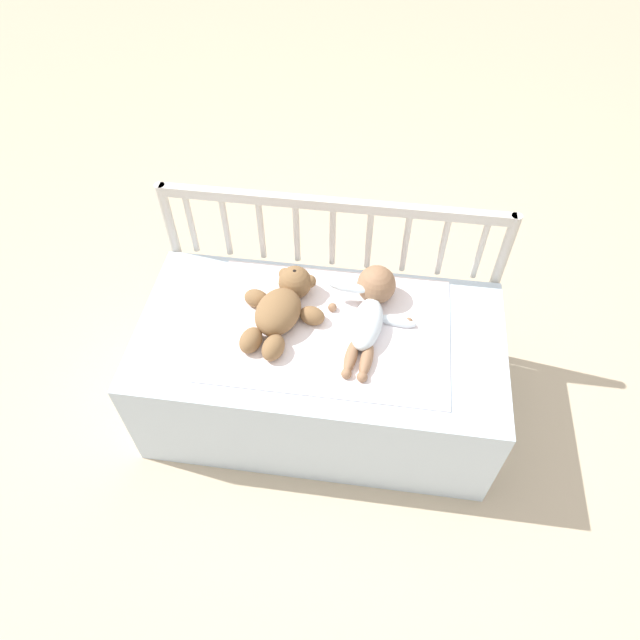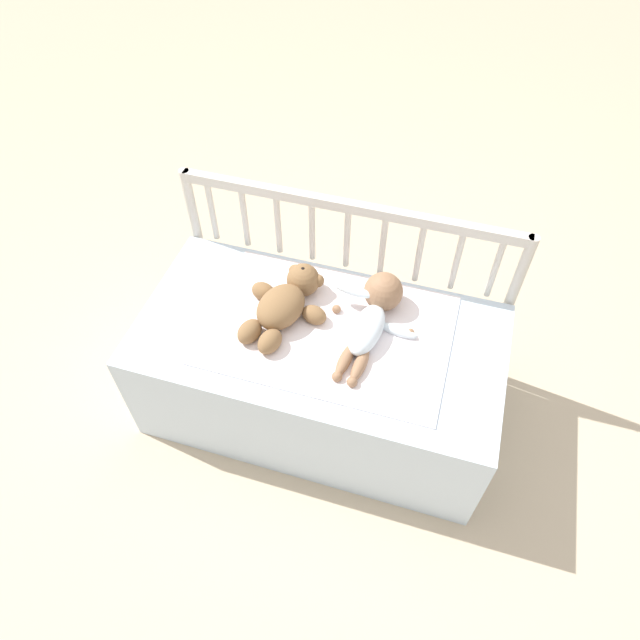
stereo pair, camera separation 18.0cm
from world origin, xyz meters
TOP-DOWN VIEW (x-y plane):
  - ground_plane at (0.00, 0.00)m, footprint 12.00×12.00m
  - crib_mattress at (0.00, 0.00)m, footprint 1.20×0.61m
  - crib_rail at (0.00, 0.33)m, footprint 1.20×0.04m
  - blanket at (0.02, 0.02)m, footprint 0.79×0.52m
  - teddy_bear at (-0.13, 0.06)m, footprint 0.29×0.37m
  - baby at (0.16, 0.09)m, footprint 0.30×0.42m

SIDE VIEW (x-z plane):
  - ground_plane at x=0.00m, z-range 0.00..0.00m
  - crib_mattress at x=0.00m, z-range 0.00..0.43m
  - blanket at x=0.02m, z-range 0.43..0.44m
  - baby at x=0.16m, z-range 0.42..0.55m
  - teddy_bear at x=-0.13m, z-range 0.43..0.54m
  - crib_rail at x=0.00m, z-range 0.16..0.87m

